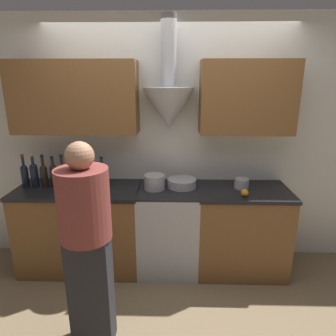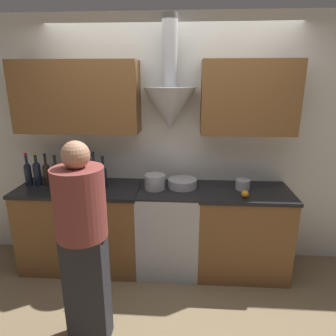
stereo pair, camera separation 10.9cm
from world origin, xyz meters
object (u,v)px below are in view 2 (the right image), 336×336
wine_bottle_1 (37,172)px  wine_bottle_5 (74,175)px  wine_bottle_7 (94,173)px  orange_fruit (245,194)px  wine_bottle_0 (28,173)px  stock_pot (155,182)px  saucepan (243,184)px  wine_bottle_8 (103,176)px  mixing_bowl (182,183)px  wine_bottle_4 (65,174)px  wine_bottle_3 (56,173)px  wine_bottle_6 (84,175)px  wine_bottle_2 (47,173)px  person_foreground_left (83,240)px  stove_range (169,228)px

wine_bottle_1 → wine_bottle_5: (0.40, -0.01, -0.02)m
wine_bottle_7 → orange_fruit: (1.50, -0.21, -0.11)m
wine_bottle_0 → wine_bottle_5: wine_bottle_0 is taller
wine_bottle_0 → wine_bottle_7: bearing=0.7°
stock_pot → saucepan: (0.88, 0.05, -0.02)m
wine_bottle_0 → wine_bottle_5: (0.50, -0.01, -0.01)m
wine_bottle_8 → stock_pot: size_ratio=1.58×
mixing_bowl → wine_bottle_7: bearing=-178.4°
wine_bottle_0 → wine_bottle_4: size_ratio=0.99×
wine_bottle_0 → saucepan: size_ratio=2.36×
wine_bottle_0 → wine_bottle_8: wine_bottle_0 is taller
wine_bottle_0 → stock_pot: wine_bottle_0 is taller
wine_bottle_3 → mixing_bowl: bearing=1.5°
wine_bottle_4 → wine_bottle_6: (0.20, 0.01, -0.01)m
wine_bottle_0 → mixing_bowl: 1.61m
wine_bottle_2 → wine_bottle_4: 0.20m
wine_bottle_8 → saucepan: bearing=1.5°
wine_bottle_1 → wine_bottle_2: 0.10m
wine_bottle_4 → wine_bottle_6: size_ratio=1.05×
wine_bottle_5 → orange_fruit: wine_bottle_5 is taller
orange_fruit → person_foreground_left: person_foreground_left is taller
wine_bottle_0 → saucepan: bearing=0.5°
wine_bottle_5 → wine_bottle_4: bearing=-175.1°
wine_bottle_4 → orange_fruit: 1.81m
wine_bottle_1 → wine_bottle_6: (0.50, -0.01, -0.02)m
wine_bottle_0 → wine_bottle_4: (0.40, -0.02, 0.00)m
wine_bottle_5 → saucepan: bearing=0.9°
wine_bottle_1 → person_foreground_left: bearing=-50.9°
stock_pot → saucepan: 0.88m
stove_range → wine_bottle_7: wine_bottle_7 is taller
orange_fruit → person_foreground_left: 1.51m
wine_bottle_5 → wine_bottle_0: bearing=178.8°
wine_bottle_1 → stove_range: bearing=-1.0°
stove_range → wine_bottle_3: (-1.17, 0.02, 0.58)m
wine_bottle_7 → saucepan: size_ratio=2.50×
wine_bottle_2 → wine_bottle_5: wine_bottle_2 is taller
mixing_bowl → wine_bottle_5: bearing=-177.7°
wine_bottle_4 → orange_fruit: (1.80, -0.19, -0.10)m
wine_bottle_4 → mixing_bowl: (1.21, 0.05, -0.09)m
wine_bottle_7 → wine_bottle_0: bearing=-179.3°
wine_bottle_7 → wine_bottle_8: wine_bottle_7 is taller
wine_bottle_0 → stock_pot: bearing=-1.4°
wine_bottle_4 → person_foreground_left: size_ratio=0.22×
wine_bottle_0 → wine_bottle_7: 0.70m
wine_bottle_2 → person_foreground_left: 1.25m
wine_bottle_4 → wine_bottle_8: size_ratio=1.06×
wine_bottle_0 → wine_bottle_3: 0.30m
wine_bottle_1 → person_foreground_left: (0.82, -1.01, -0.17)m
wine_bottle_1 → saucepan: 2.12m
stock_pot → orange_fruit: stock_pot is taller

